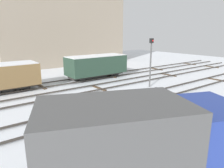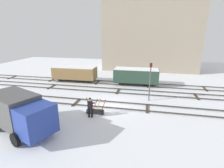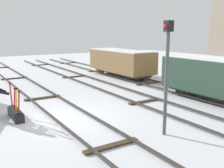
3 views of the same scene
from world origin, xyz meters
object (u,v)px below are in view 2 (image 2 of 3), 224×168
rail_worker (90,106)px  signal_post (150,78)px  freight_car_mid_siding (136,76)px  delivery_truck (20,112)px  switch_lever_frame (95,111)px  freight_car_back_track (75,73)px

rail_worker → signal_post: bearing=44.6°
rail_worker → freight_car_mid_siding: 10.50m
delivery_truck → signal_post: (8.75, 7.83, 0.85)m
switch_lever_frame → rail_worker: 1.02m
rail_worker → freight_car_back_track: 11.60m
rail_worker → signal_post: size_ratio=0.45×
rail_worker → signal_post: 6.85m
signal_post → freight_car_mid_siding: signal_post is taller
delivery_truck → freight_car_back_track: bearing=120.3°
rail_worker → signal_post: (4.75, 4.73, 1.41)m
signal_post → freight_car_mid_siding: size_ratio=0.67×
delivery_truck → signal_post: 11.77m
switch_lever_frame → rail_worker: (-0.20, -0.68, 0.74)m
switch_lever_frame → freight_car_mid_siding: size_ratio=0.30×
signal_post → freight_car_back_track: signal_post is taller
signal_post → freight_car_back_track: size_ratio=0.64×
rail_worker → delivery_truck: bearing=-142.6°
signal_post → freight_car_mid_siding: 5.71m
switch_lever_frame → freight_car_back_track: freight_car_back_track is taller
signal_post → freight_car_back_track: bearing=153.2°
switch_lever_frame → freight_car_back_track: bearing=122.2°
rail_worker → freight_car_back_track: size_ratio=0.28×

